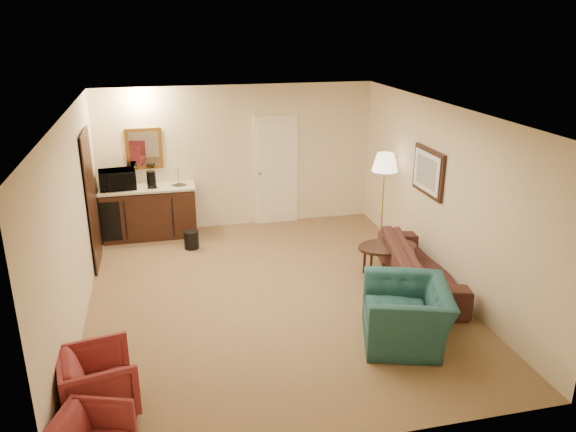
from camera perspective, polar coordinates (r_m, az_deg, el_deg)
The scene contains 11 objects.
ground at distance 8.01m, azimuth -1.65°, elevation -8.08°, with size 6.00×6.00×0.00m, color brown.
room_walls at distance 8.09m, azimuth -3.55°, elevation 5.22°, with size 5.02×6.01×2.61m.
wetbar_cabinet at distance 10.21m, azimuth -13.91°, elevation 0.39°, with size 1.64×0.58×0.92m, color #331810.
sofa at distance 8.32m, azimuth 13.30°, elevation -4.28°, with size 2.18×0.64×0.85m, color black.
teal_armchair at distance 6.89m, azimuth 12.01°, elevation -8.81°, with size 1.12×0.73×0.98m, color #215351.
rose_chair_near at distance 6.03m, azimuth -18.70°, elevation -15.41°, with size 0.70×0.66×0.72m, color maroon.
coffee_table at distance 8.56m, azimuth 9.99°, elevation -4.57°, with size 0.90×0.61×0.52m, color #331D11.
floor_lamp at distance 9.55m, azimuth 9.61°, elevation 1.59°, with size 0.43×0.43×1.63m, color #B2943B.
waste_bin at distance 9.65m, azimuth -9.79°, elevation -2.39°, with size 0.25×0.25×0.31m, color black.
microwave at distance 10.06m, azimuth -16.98°, elevation 3.77°, with size 0.60×0.33×0.41m, color black.
coffee_maker at distance 9.99m, azimuth -13.71°, elevation 3.63°, with size 0.16×0.16×0.29m, color black.
Camera 1 is at (-1.40, -6.96, 3.72)m, focal length 35.00 mm.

